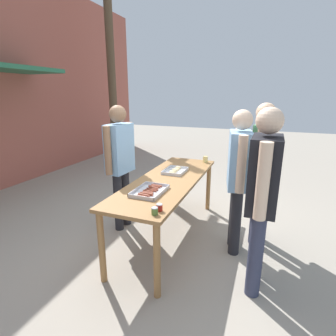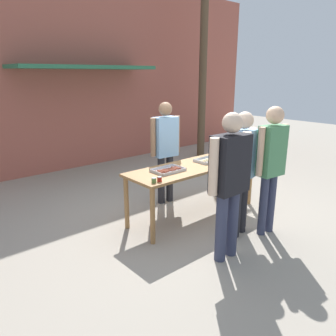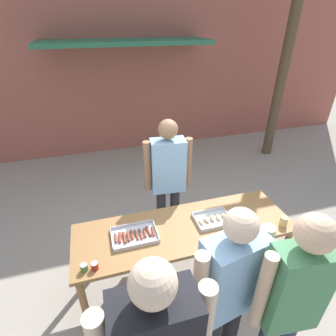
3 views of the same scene
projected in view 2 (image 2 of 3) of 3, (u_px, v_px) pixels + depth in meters
ground_plane at (193, 215)px, 5.46m from camera, size 24.00×24.00×0.00m
building_facade_back at (76, 74)px, 7.72m from camera, size 12.00×1.11×4.50m
serving_table at (194, 171)px, 5.25m from camera, size 2.34×0.76×0.86m
food_tray_sausages at (168, 170)px, 4.89m from camera, size 0.46×0.32×0.04m
food_tray_buns at (207, 160)px, 5.43m from camera, size 0.39×0.29×0.05m
condiment_jar_mustard at (154, 180)px, 4.37m from camera, size 0.06×0.06×0.07m
condiment_jar_ketchup at (159, 179)px, 4.42m from camera, size 0.06×0.06×0.07m
beer_cup at (247, 155)px, 5.66m from camera, size 0.08×0.08×0.10m
person_server_behind_table at (165, 144)px, 5.72m from camera, size 0.60×0.27×1.80m
person_customer_holding_hotdog at (230, 175)px, 3.91m from camera, size 0.69×0.27×1.85m
person_customer_with_cup at (271, 159)px, 4.55m from camera, size 0.56×0.25×1.85m
person_customer_waiting_in_line at (242, 164)px, 4.53m from camera, size 0.64×0.33×1.78m
utility_pole at (203, 60)px, 8.66m from camera, size 1.10×0.21×5.01m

